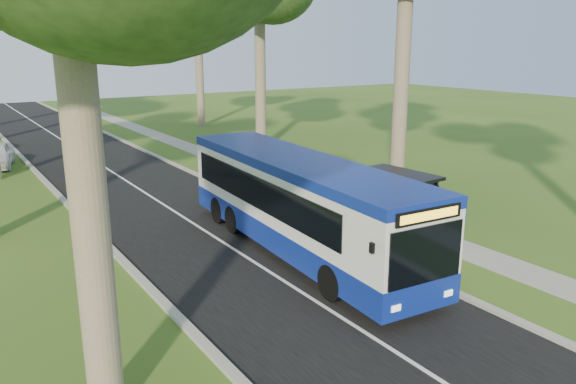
{
  "coord_description": "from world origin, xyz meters",
  "views": [
    {
      "loc": [
        -11.68,
        -13.64,
        6.72
      ],
      "look_at": [
        -1.11,
        2.6,
        1.6
      ],
      "focal_mm": 35.0,
      "sensor_mm": 36.0,
      "label": 1
    }
  ],
  "objects_px": {
    "bus_shelter": "(409,195)",
    "bus": "(299,204)",
    "bus_stop_sign": "(458,232)",
    "litter_bin": "(331,212)"
  },
  "relations": [
    {
      "from": "bus_stop_sign",
      "to": "bus_shelter",
      "type": "bearing_deg",
      "value": 44.67
    },
    {
      "from": "bus_stop_sign",
      "to": "bus_shelter",
      "type": "distance_m",
      "value": 3.65
    },
    {
      "from": "litter_bin",
      "to": "bus_shelter",
      "type": "bearing_deg",
      "value": -68.0
    },
    {
      "from": "bus_stop_sign",
      "to": "bus_shelter",
      "type": "xyz_separation_m",
      "value": [
        1.4,
        3.37,
        0.13
      ]
    },
    {
      "from": "bus_shelter",
      "to": "litter_bin",
      "type": "xyz_separation_m",
      "value": [
        -1.15,
        2.86,
        -1.16
      ]
    },
    {
      "from": "bus",
      "to": "bus_shelter",
      "type": "distance_m",
      "value": 3.92
    },
    {
      "from": "bus",
      "to": "litter_bin",
      "type": "relative_size",
      "value": 11.41
    },
    {
      "from": "litter_bin",
      "to": "bus",
      "type": "bearing_deg",
      "value": -147.95
    },
    {
      "from": "bus_shelter",
      "to": "bus",
      "type": "bearing_deg",
      "value": 157.19
    },
    {
      "from": "bus",
      "to": "bus_stop_sign",
      "type": "relative_size",
      "value": 4.79
    }
  ]
}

